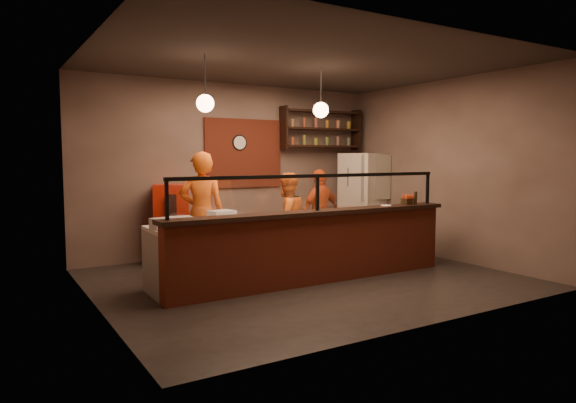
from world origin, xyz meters
TOP-DOWN VIEW (x-y plane):
  - floor at (0.00, 0.00)m, footprint 6.00×6.00m
  - ceiling at (0.00, 0.00)m, footprint 6.00×6.00m
  - wall_back at (0.00, 2.50)m, footprint 6.00×0.00m
  - wall_left at (-3.00, 0.00)m, footprint 0.00×5.00m
  - wall_right at (3.00, 0.00)m, footprint 0.00×5.00m
  - wall_front at (0.00, -2.50)m, footprint 6.00×0.00m
  - brick_patch at (0.20, 2.47)m, footprint 1.60×0.04m
  - service_counter at (0.00, -0.30)m, footprint 4.60×0.25m
  - counter_ledge at (0.00, -0.30)m, footprint 4.70×0.37m
  - worktop_cabinet at (0.00, 0.20)m, footprint 4.60×0.75m
  - worktop at (0.00, 0.20)m, footprint 4.60×0.75m
  - sneeze_guard at (0.00, -0.30)m, footprint 4.50×0.05m
  - wall_shelving at (1.90, 2.32)m, footprint 1.84×0.28m
  - wall_clock at (0.10, 2.46)m, footprint 0.30×0.04m
  - pendant_left at (-1.50, 0.20)m, footprint 0.24×0.24m
  - pendant_right at (0.40, 0.20)m, footprint 0.24×0.24m
  - cook_left at (-1.19, 1.17)m, footprint 0.82×0.69m
  - cook_mid at (0.24, 0.95)m, footprint 0.82×0.67m
  - cook_right at (1.24, 1.40)m, footprint 1.00×0.58m
  - fridge at (2.60, 1.80)m, footprint 0.96×0.93m
  - red_cooler at (-1.34, 2.15)m, footprint 0.74×0.71m
  - pizza_dough at (0.61, 0.21)m, footprint 0.49×0.49m
  - prep_tub_a at (-2.15, 0.09)m, footprint 0.32×0.27m
  - prep_tub_b at (-1.21, 0.34)m, footprint 0.37×0.31m
  - prep_tub_c at (-1.93, 0.06)m, footprint 0.32×0.27m
  - rolling_pin at (-1.26, 0.31)m, footprint 0.39×0.24m
  - condiment_caddy at (1.80, -0.27)m, footprint 0.18×0.15m
  - pepper_mill at (1.93, -0.33)m, footprint 0.06×0.06m
  - small_plate at (1.33, -0.28)m, footprint 0.21×0.21m

SIDE VIEW (x-z plane):
  - floor at x=0.00m, z-range 0.00..0.00m
  - worktop_cabinet at x=0.00m, z-range 0.00..0.85m
  - service_counter at x=0.00m, z-range 0.00..1.00m
  - red_cooler at x=-1.34m, z-range 0.00..1.36m
  - cook_mid at x=0.24m, z-range 0.00..1.57m
  - cook_right at x=1.24m, z-range 0.00..1.61m
  - worktop at x=0.00m, z-range 0.85..0.90m
  - pizza_dough at x=0.61m, z-range 0.90..0.91m
  - rolling_pin at x=-1.26m, z-range 0.90..0.97m
  - fridge at x=2.60m, z-range 0.00..1.90m
  - cook_left at x=-1.19m, z-range 0.00..1.91m
  - prep_tub_a at x=-2.15m, z-range 0.90..1.04m
  - prep_tub_c at x=-1.93m, z-range 0.90..1.05m
  - prep_tub_b at x=-1.21m, z-range 0.90..1.07m
  - counter_ledge at x=0.00m, z-range 1.00..1.06m
  - small_plate at x=1.33m, z-range 1.06..1.07m
  - condiment_caddy at x=1.80m, z-range 1.06..1.16m
  - pepper_mill at x=1.93m, z-range 1.06..1.27m
  - sneeze_guard at x=0.00m, z-range 1.11..1.63m
  - wall_back at x=0.00m, z-range -1.40..4.60m
  - wall_left at x=-3.00m, z-range -0.90..4.10m
  - wall_right at x=3.00m, z-range -0.90..4.10m
  - wall_front at x=0.00m, z-range -1.40..4.60m
  - brick_patch at x=0.20m, z-range 1.25..2.55m
  - wall_clock at x=0.10m, z-range 1.95..2.25m
  - wall_shelving at x=1.90m, z-range 1.98..2.83m
  - pendant_left at x=-1.50m, z-range 2.17..2.94m
  - pendant_right at x=0.40m, z-range 2.17..2.94m
  - ceiling at x=0.00m, z-range 3.20..3.20m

